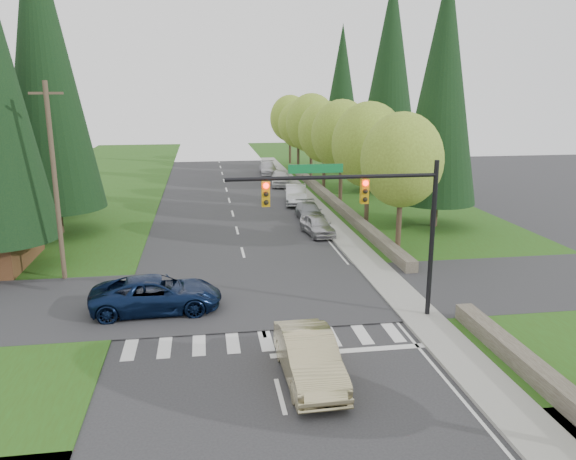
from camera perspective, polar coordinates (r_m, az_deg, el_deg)
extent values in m
plane|color=#28282B|center=(19.69, -1.19, -15.05)|extent=(120.00, 120.00, 0.00)
cube|color=#2B4B14|center=(41.17, 13.26, 0.33)|extent=(14.00, 110.00, 0.06)
cube|color=#2B4B14|center=(39.75, -24.15, -1.04)|extent=(14.00, 110.00, 0.06)
cube|color=#28282B|center=(26.91, -3.43, -6.78)|extent=(120.00, 8.00, 0.10)
cube|color=gray|center=(41.21, 4.33, 0.74)|extent=(1.80, 80.00, 0.13)
cube|color=gray|center=(41.03, 3.17, 0.70)|extent=(0.20, 80.00, 0.13)
cube|color=#4C4438|center=(19.99, 26.32, -15.03)|extent=(0.70, 14.00, 0.70)
cube|color=#4C4438|center=(49.14, 4.19, 3.27)|extent=(0.70, 40.00, 0.70)
cylinder|color=black|center=(24.31, 14.40, -1.09)|extent=(0.20, 0.20, 6.80)
cylinder|color=black|center=(22.40, 4.62, 5.37)|extent=(8.60, 0.16, 0.16)
cube|color=#0C662D|center=(22.24, 2.84, 6.25)|extent=(2.20, 0.04, 0.35)
cube|color=#BF8C0C|center=(22.82, 7.77, 3.92)|extent=(0.32, 0.24, 1.00)
sphere|color=#FF0C05|center=(22.63, 7.90, 4.73)|extent=(0.22, 0.22, 0.22)
cube|color=#BF8C0C|center=(22.04, -2.28, 3.68)|extent=(0.32, 0.24, 1.00)
sphere|color=#FF0C05|center=(21.84, -2.25, 4.51)|extent=(0.22, 0.22, 0.22)
cylinder|color=#473828|center=(30.30, -22.57, 4.33)|extent=(0.24, 0.24, 10.00)
cube|color=#473828|center=(29.94, -23.38, 12.65)|extent=(1.60, 0.10, 0.12)
cylinder|color=#38281C|center=(33.85, 11.23, 1.56)|extent=(0.32, 0.32, 4.76)
ellipsoid|color=olive|center=(33.31, 11.50, 6.99)|extent=(4.80, 4.80, 5.52)
cylinder|color=#38281C|center=(40.38, 8.04, 3.84)|extent=(0.32, 0.32, 4.93)
ellipsoid|color=olive|center=(39.92, 8.21, 8.56)|extent=(5.20, 5.20, 5.98)
cylinder|color=#38281C|center=(46.97, 5.38, 5.43)|extent=(0.32, 0.32, 5.04)
ellipsoid|color=olive|center=(46.58, 5.48, 9.59)|extent=(5.00, 5.00, 5.75)
cylinder|color=#38281C|center=(53.76, 3.68, 6.44)|extent=(0.32, 0.32, 4.82)
ellipsoid|color=olive|center=(53.42, 3.73, 9.92)|extent=(5.00, 5.00, 5.75)
cylinder|color=#38281C|center=(60.56, 2.36, 7.49)|extent=(0.32, 0.32, 5.15)
ellipsoid|color=olive|center=(60.25, 2.39, 10.79)|extent=(5.40, 5.40, 6.21)
cylinder|color=#38281C|center=(67.39, 1.05, 7.99)|extent=(0.32, 0.32, 4.70)
ellipsoid|color=olive|center=(67.12, 1.06, 10.70)|extent=(4.80, 4.80, 5.52)
cylinder|color=#38281C|center=(74.27, 0.21, 8.67)|extent=(0.32, 0.32, 4.98)
ellipsoid|color=olive|center=(74.02, 0.21, 11.28)|extent=(5.20, 5.20, 5.98)
cylinder|color=#38281C|center=(33.97, -26.89, -2.08)|extent=(0.50, 0.50, 2.00)
cylinder|color=#38281C|center=(41.16, -22.23, 1.03)|extent=(0.50, 0.50, 2.00)
cone|color=black|center=(40.29, -23.64, 15.44)|extent=(6.46, 6.46, 19.00)
cylinder|color=#38281C|center=(47.35, -22.96, 2.56)|extent=(0.50, 0.50, 2.00)
cone|color=black|center=(46.57, -24.09, 13.83)|extent=(5.78, 5.78, 17.00)
cylinder|color=#38281C|center=(41.33, 14.63, 1.68)|extent=(0.50, 0.50, 2.00)
cone|color=black|center=(40.43, 15.42, 13.95)|extent=(5.44, 5.44, 16.00)
cylinder|color=#38281C|center=(54.54, 9.87, 4.88)|extent=(0.50, 0.50, 2.00)
cone|color=black|center=(53.87, 10.32, 15.22)|extent=(6.12, 6.12, 18.00)
cylinder|color=#38281C|center=(67.58, 5.31, 6.79)|extent=(0.50, 0.50, 2.00)
cone|color=black|center=(67.03, 5.48, 13.84)|extent=(5.10, 5.10, 15.00)
imported|color=tan|center=(19.40, 2.17, -12.81)|extent=(1.85, 4.97, 1.62)
imported|color=#0B1938|center=(25.60, -13.19, -6.38)|extent=(5.75, 2.78, 1.58)
imported|color=#A9A8AD|center=(37.85, 3.01, 0.49)|extent=(2.08, 4.13, 1.35)
imported|color=gray|center=(42.23, 2.18, 1.87)|extent=(1.81, 4.32, 1.25)
imported|color=silver|center=(48.10, 0.81, 3.63)|extent=(2.35, 5.09, 1.62)
imported|color=silver|center=(57.15, -0.72, 5.31)|extent=(2.49, 4.96, 1.62)
imported|color=#B7B6BC|center=(65.28, -2.01, 6.30)|extent=(2.11, 4.76, 1.36)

